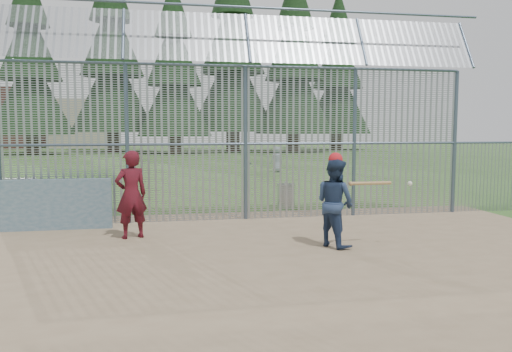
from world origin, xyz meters
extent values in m
plane|color=#2D511E|center=(0.00, 0.00, 0.00)|extent=(120.00, 120.00, 0.00)
cube|color=#756047|center=(0.00, -0.50, 0.01)|extent=(14.00, 10.00, 0.02)
cube|color=#38566B|center=(-4.60, 2.90, 0.62)|extent=(2.50, 0.12, 1.20)
imported|color=navy|center=(1.28, 0.15, 0.91)|extent=(0.99, 1.08, 1.78)
imported|color=maroon|center=(-2.82, 1.67, 0.98)|extent=(0.81, 0.67, 1.91)
imported|color=gray|center=(4.02, 17.33, 0.71)|extent=(0.76, 0.57, 1.42)
imported|color=slate|center=(2.20, 16.33, 0.45)|extent=(0.58, 0.39, 0.91)
sphere|color=red|center=(1.28, 0.15, 1.78)|extent=(0.29, 0.29, 0.29)
cylinder|color=#AA7F4C|center=(1.98, 0.00, 1.31)|extent=(0.85, 0.08, 0.07)
sphere|color=#AA7F4C|center=(1.55, 0.00, 1.31)|extent=(0.09, 0.09, 0.09)
sphere|color=white|center=(2.71, -0.22, 1.31)|extent=(0.09, 0.09, 0.09)
cylinder|color=#999DA1|center=(1.51, 5.14, 0.35)|extent=(0.52, 0.52, 0.70)
cylinder|color=#9EA0A5|center=(1.51, 5.14, 0.72)|extent=(0.56, 0.56, 0.05)
sphere|color=#9EA0A5|center=(1.51, 5.14, 0.77)|extent=(0.10, 0.10, 0.10)
cube|color=slate|center=(-6.48, 8.19, 0.35)|extent=(0.06, 0.90, 0.70)
cylinder|color=#47566B|center=(-3.00, 3.50, 2.00)|extent=(0.10, 0.10, 4.00)
cylinder|color=#47566B|center=(0.00, 3.50, 2.00)|extent=(0.10, 0.10, 4.00)
cylinder|color=#47566B|center=(3.00, 3.50, 2.00)|extent=(0.10, 0.10, 4.00)
cylinder|color=#47566B|center=(6.00, 3.50, 2.00)|extent=(0.10, 0.10, 4.00)
cylinder|color=#47566B|center=(0.00, 3.50, 4.00)|extent=(12.00, 0.07, 0.07)
cylinder|color=#47566B|center=(0.00, 3.50, 2.00)|extent=(12.00, 0.06, 0.06)
cube|color=gray|center=(0.00, 3.50, 2.00)|extent=(12.00, 0.02, 4.00)
cube|color=gray|center=(0.00, 3.12, 4.65)|extent=(12.00, 0.77, 1.31)
cylinder|color=#47566B|center=(6.00, 3.50, 1.00)|extent=(0.08, 0.08, 2.00)
cylinder|color=#332319|center=(-14.00, 40.00, 1.53)|extent=(1.19, 1.19, 3.06)
cone|color=black|center=(-14.00, 40.00, 10.20)|extent=(7.48, 7.48, 13.94)
cylinder|color=#332319|center=(-7.00, 43.00, 1.71)|extent=(1.33, 1.33, 3.42)
cone|color=black|center=(-7.00, 43.00, 11.40)|extent=(8.36, 8.36, 15.58)
cylinder|color=#332319|center=(-1.00, 39.00, 1.44)|extent=(1.12, 1.12, 2.88)
cone|color=black|center=(-1.00, 39.00, 9.60)|extent=(7.04, 7.04, 13.12)
cylinder|color=#332319|center=(5.00, 42.00, 1.80)|extent=(1.40, 1.40, 3.60)
cone|color=black|center=(5.00, 42.00, 12.00)|extent=(8.80, 8.80, 16.40)
cylinder|color=#332319|center=(11.00, 40.00, 1.62)|extent=(1.26, 1.26, 3.24)
cone|color=black|center=(11.00, 40.00, 10.80)|extent=(7.92, 7.92, 14.76)
cylinder|color=#332319|center=(17.00, 44.00, 1.53)|extent=(1.19, 1.19, 3.06)
cone|color=black|center=(17.00, 44.00, 10.20)|extent=(7.48, 7.48, 13.94)
cube|color=#B2A58C|center=(-12.00, 58.00, 3.00)|extent=(8.00, 7.00, 6.00)
camera|label=1|loc=(-2.11, -9.35, 2.41)|focal=35.00mm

